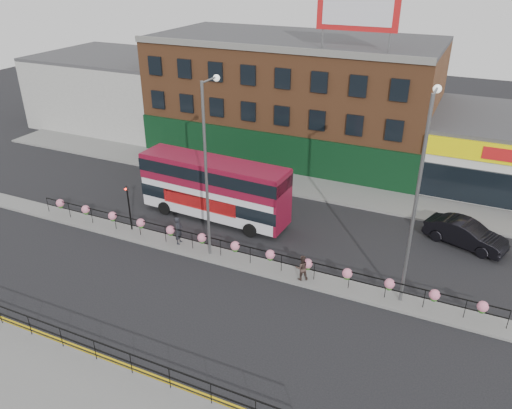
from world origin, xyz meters
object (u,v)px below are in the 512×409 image
at_px(car, 465,234).
at_px(pedestrian_b, 302,268).
at_px(double_decker_bus, 214,183).
at_px(lamp_column_east, 419,185).
at_px(pedestrian_a, 179,230).
at_px(lamp_column_west, 208,156).

bearing_deg(car, pedestrian_b, 153.37).
xyz_separation_m(double_decker_bus, lamp_column_east, (13.63, -4.00, 4.11)).
relative_size(car, lamp_column_east, 0.48).
bearing_deg(pedestrian_b, double_decker_bus, -60.93).
distance_m(pedestrian_a, lamp_column_east, 15.06).
height_order(car, pedestrian_b, pedestrian_b).
xyz_separation_m(car, lamp_column_east, (-2.62, -7.38, 5.94)).
bearing_deg(car, lamp_column_west, 136.65).
xyz_separation_m(double_decker_bus, lamp_column_west, (2.09, -4.22, 3.81)).
distance_m(double_decker_bus, car, 16.70).
distance_m(car, pedestrian_b, 11.44).
relative_size(double_decker_bus, lamp_column_west, 1.01).
bearing_deg(double_decker_bus, pedestrian_b, -29.97).
relative_size(pedestrian_a, pedestrian_b, 1.19).
xyz_separation_m(pedestrian_a, lamp_column_east, (13.94, 0.22, 5.69)).
bearing_deg(lamp_column_west, lamp_column_east, 1.12).
bearing_deg(lamp_column_east, pedestrian_b, -172.66).
distance_m(car, pedestrian_a, 18.22).
height_order(pedestrian_b, lamp_column_west, lamp_column_west).
bearing_deg(pedestrian_a, car, -73.16).
xyz_separation_m(pedestrian_a, lamp_column_west, (2.40, -0.01, 5.39)).
distance_m(car, lamp_column_west, 17.04).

